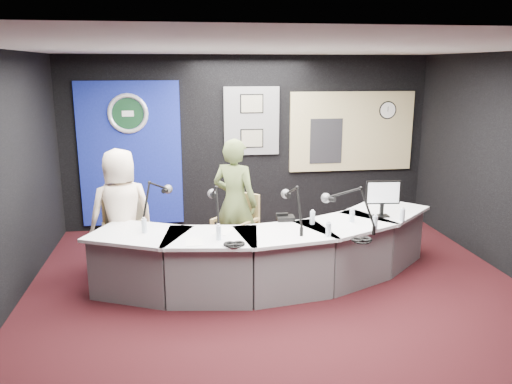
{
  "coord_description": "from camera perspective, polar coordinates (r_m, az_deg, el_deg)",
  "views": [
    {
      "loc": [
        -1.11,
        -5.3,
        2.62
      ],
      "look_at": [
        -0.2,
        0.8,
        1.1
      ],
      "focal_mm": 36.0,
      "sensor_mm": 36.0,
      "label": 1
    }
  ],
  "objects": [
    {
      "name": "ground",
      "position": [
        6.02,
        3.07,
        -11.99
      ],
      "size": [
        6.0,
        6.0,
        0.0
      ],
      "primitive_type": "plane",
      "color": "black",
      "rests_on": "ground"
    },
    {
      "name": "ceiling",
      "position": [
        5.42,
        3.46,
        15.72
      ],
      "size": [
        6.0,
        6.0,
        0.02
      ],
      "primitive_type": "cube",
      "color": "silver",
      "rests_on": "ground"
    },
    {
      "name": "wall_back",
      "position": [
        8.47,
        -0.85,
        5.55
      ],
      "size": [
        6.0,
        0.02,
        2.8
      ],
      "primitive_type": "cube",
      "color": "black",
      "rests_on": "ground"
    },
    {
      "name": "wall_front",
      "position": [
        2.83,
        15.85,
        -12.23
      ],
      "size": [
        6.0,
        0.02,
        2.8
      ],
      "primitive_type": "cube",
      "color": "black",
      "rests_on": "ground"
    },
    {
      "name": "broadcast_desk",
      "position": [
        6.36,
        1.68,
        -6.85
      ],
      "size": [
        4.5,
        1.9,
        0.75
      ],
      "primitive_type": null,
      "color": "silver",
      "rests_on": "ground"
    },
    {
      "name": "backdrop_panel",
      "position": [
        8.42,
        -13.77,
        4.08
      ],
      "size": [
        1.6,
        0.05,
        2.3
      ],
      "primitive_type": "cube",
      "color": "navy",
      "rests_on": "wall_back"
    },
    {
      "name": "agency_seal",
      "position": [
        8.3,
        -14.05,
        8.45
      ],
      "size": [
        0.63,
        0.07,
        0.63
      ],
      "primitive_type": "torus",
      "rotation": [
        1.57,
        0.0,
        0.0
      ],
      "color": "silver",
      "rests_on": "backdrop_panel"
    },
    {
      "name": "seal_center",
      "position": [
        8.31,
        -14.05,
        8.46
      ],
      "size": [
        0.48,
        0.01,
        0.48
      ],
      "primitive_type": "cylinder",
      "rotation": [
        1.57,
        0.0,
        0.0
      ],
      "color": "#0E3219",
      "rests_on": "backdrop_panel"
    },
    {
      "name": "pinboard",
      "position": [
        8.4,
        -0.49,
        7.89
      ],
      "size": [
        0.9,
        0.04,
        1.1
      ],
      "primitive_type": "cube",
      "color": "slate",
      "rests_on": "wall_back"
    },
    {
      "name": "framed_photo_upper",
      "position": [
        8.35,
        -0.47,
        9.78
      ],
      "size": [
        0.34,
        0.02,
        0.27
      ],
      "primitive_type": "cube",
      "color": "gray",
      "rests_on": "pinboard"
    },
    {
      "name": "framed_photo_lower",
      "position": [
        8.4,
        -0.46,
        5.97
      ],
      "size": [
        0.34,
        0.02,
        0.27
      ],
      "primitive_type": "cube",
      "color": "gray",
      "rests_on": "pinboard"
    },
    {
      "name": "booth_window_frame",
      "position": [
        8.82,
        10.59,
        6.63
      ],
      "size": [
        2.12,
        0.06,
        1.32
      ],
      "primitive_type": "cube",
      "color": "tan",
      "rests_on": "wall_back"
    },
    {
      "name": "booth_glow",
      "position": [
        8.81,
        10.62,
        6.62
      ],
      "size": [
        2.0,
        0.02,
        1.2
      ],
      "primitive_type": "cube",
      "color": "#FFECA1",
      "rests_on": "booth_window_frame"
    },
    {
      "name": "equipment_rack",
      "position": [
        8.67,
        7.79,
        5.62
      ],
      "size": [
        0.55,
        0.02,
        0.75
      ],
      "primitive_type": "cube",
      "color": "black",
      "rests_on": "booth_window_frame"
    },
    {
      "name": "wall_clock",
      "position": [
        8.97,
        14.43,
        8.8
      ],
      "size": [
        0.28,
        0.01,
        0.28
      ],
      "primitive_type": "cylinder",
      "rotation": [
        1.57,
        0.0,
        0.0
      ],
      "color": "white",
      "rests_on": "booth_window_frame"
    },
    {
      "name": "armchair_left",
      "position": [
        6.77,
        -14.58,
        -4.63
      ],
      "size": [
        0.67,
        0.67,
        1.06
      ],
      "primitive_type": null,
      "rotation": [
        0.0,
        0.0,
        0.13
      ],
      "color": "#A3854A",
      "rests_on": "ground"
    },
    {
      "name": "armchair_right",
      "position": [
        6.88,
        -2.33,
        -4.34
      ],
      "size": [
        0.75,
        0.75,
        0.95
      ],
      "primitive_type": null,
      "rotation": [
        0.0,
        0.0,
        -0.73
      ],
      "color": "#A3854A",
      "rests_on": "ground"
    },
    {
      "name": "draped_jacket",
      "position": [
        6.97,
        -14.32,
        -3.27
      ],
      "size": [
        0.51,
        0.17,
        0.7
      ],
      "primitive_type": "cube",
      "rotation": [
        0.0,
        0.0,
        0.13
      ],
      "color": "#686558",
      "rests_on": "armchair_left"
    },
    {
      "name": "person_man",
      "position": [
        6.68,
        -14.73,
        -2.25
      ],
      "size": [
        0.93,
        0.75,
        1.64
      ],
      "primitive_type": "imported",
      "rotation": [
        0.0,
        0.0,
        3.47
      ],
      "color": "beige",
      "rests_on": "ground"
    },
    {
      "name": "person_woman",
      "position": [
        6.77,
        -2.36,
        -1.24
      ],
      "size": [
        0.75,
        0.69,
        1.72
      ],
      "primitive_type": "imported",
      "rotation": [
        0.0,
        0.0,
        2.56
      ],
      "color": "#536334",
      "rests_on": "ground"
    },
    {
      "name": "computer_monitor",
      "position": [
        6.66,
        13.91,
        -0.03
      ],
      "size": [
        0.45,
        0.07,
        0.31
      ],
      "primitive_type": "cube",
      "rotation": [
        0.0,
        0.0,
        -0.09
      ],
      "color": "black",
      "rests_on": "broadcast_desk"
    },
    {
      "name": "desk_phone",
      "position": [
        6.41,
        3.3,
        -2.92
      ],
      "size": [
        0.22,
        0.18,
        0.05
      ],
      "primitive_type": "cube",
      "rotation": [
        0.0,
        0.0,
        -0.06
      ],
      "color": "black",
      "rests_on": "broadcast_desk"
    },
    {
      "name": "headphones_near",
      "position": [
        5.76,
        11.65,
        -5.21
      ],
      "size": [
        0.23,
        0.23,
        0.04
      ],
      "primitive_type": "torus",
      "color": "black",
      "rests_on": "broadcast_desk"
    },
    {
      "name": "headphones_far",
      "position": [
        5.52,
        -2.44,
        -5.79
      ],
      "size": [
        0.21,
        0.21,
        0.04
      ],
      "primitive_type": "torus",
      "color": "black",
      "rests_on": "broadcast_desk"
    },
    {
      "name": "paper_stack",
      "position": [
        5.66,
        -6.92,
        -5.52
      ],
      "size": [
        0.19,
        0.27,
        0.0
      ],
      "primitive_type": "cube",
      "rotation": [
        0.0,
        0.0,
        0.01
      ],
      "color": "white",
      "rests_on": "broadcast_desk"
    },
    {
      "name": "notepad",
      "position": [
        6.0,
        -3.74,
        -4.34
      ],
      "size": [
        0.3,
        0.33,
        0.0
      ],
      "primitive_type": "cube",
      "rotation": [
        0.0,
        0.0,
        -0.49
      ],
      "color": "white",
      "rests_on": "broadcast_desk"
    },
    {
      "name": "boom_mic_a",
      "position": [
        6.39,
        -11.08,
        -0.66
      ],
      "size": [
        0.41,
        0.67,
        0.6
      ],
      "primitive_type": null,
      "color": "black",
      "rests_on": "broadcast_desk"
    },
    {
      "name": "boom_mic_b",
      "position": [
        6.05,
        -4.55,
        -1.24
      ],
      "size": [
        0.16,
        0.74,
        0.6
      ],
      "primitive_type": null,
      "color": "black",
      "rests_on": "broadcast_desk"
    },
    {
      "name": "boom_mic_c",
      "position": [
        6.04,
        4.18,
        -1.27
      ],
      "size": [
        0.18,
        0.74,
        0.6
      ],
      "primitive_type": null,
      "color": "black",
      "rests_on": "broadcast_desk"
    },
    {
      "name": "boom_mic_d",
      "position": [
        6.04,
        10.36,
        -1.45
      ],
      "size": [
        0.57,
        0.55,
        0.6
      ],
      "primitive_type": null,
      "color": "black",
      "rests_on": "broadcast_desk"
    },
    {
      "name": "water_bottles",
      "position": [
        5.95,
        2.8,
        -3.58
      ],
      "size": [
        3.19,
        0.56,
        0.18
      ],
      "primitive_type": null,
      "color": "silver",
      "rests_on": "broadcast_desk"
    }
  ]
}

